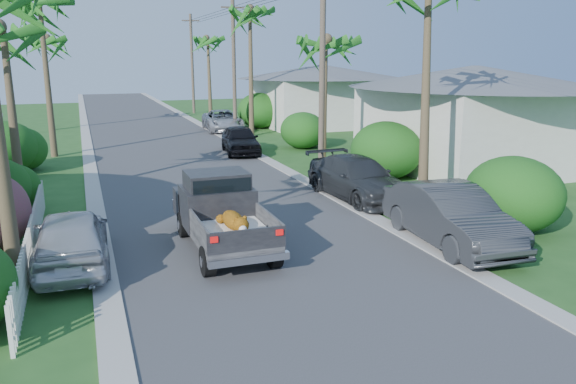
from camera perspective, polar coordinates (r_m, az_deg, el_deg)
name	(u,v)px	position (r m, az deg, el deg)	size (l,w,h in m)	color
ground	(323,307)	(12.24, 3.60, -11.59)	(120.00, 120.00, 0.00)	#244F1D
road	(161,143)	(35.78, -12.82, 4.91)	(8.00, 100.00, 0.02)	#38383A
curb_left	(87,146)	(35.49, -19.73, 4.41)	(0.60, 100.00, 0.06)	#A5A39E
curb_right	(228,139)	(36.57, -6.11, 5.38)	(0.60, 100.00, 0.06)	#A5A39E
pickup_truck	(220,210)	(15.86, -6.95, -1.84)	(1.98, 5.12, 2.06)	black
parked_car_rn	(450,216)	(16.43, 16.13, -2.36)	(1.77, 5.09, 1.68)	#303235
parked_car_rm	(357,179)	(21.12, 7.07, 1.36)	(2.14, 5.27, 1.53)	#2C2E31
parked_car_rf	(240,140)	(30.99, -4.86, 5.29)	(1.79, 4.44, 1.51)	black
parked_car_rd	(223,121)	(40.67, -6.64, 7.19)	(2.44, 5.29, 1.47)	#AEAFB5
parked_car_ln	(71,239)	(15.13, -21.16, -4.44)	(1.78, 4.43, 1.51)	#BBBCC3
palm_l_b	(2,28)	(22.24, -27.04, 14.60)	(4.40, 4.40, 7.40)	brown
palm_l_c	(39,1)	(32.25, -23.94, 17.30)	(4.40, 4.40, 9.20)	brown
palm_l_d	(44,38)	(44.17, -23.56, 14.11)	(4.40, 4.40, 7.70)	brown
palm_r_b	(325,40)	(27.48, 3.78, 15.12)	(4.40, 4.40, 7.20)	brown
palm_r_c	(250,10)	(37.78, -3.89, 17.97)	(4.40, 4.40, 9.40)	brown
palm_r_d	(208,39)	(51.33, -8.13, 15.17)	(4.40, 4.40, 8.00)	brown
shrub_l_d	(2,147)	(28.60, -27.08, 4.06)	(3.20, 3.52, 2.40)	#1A4914
shrub_r_a	(514,194)	(18.32, 21.94, -0.19)	(2.80, 3.08, 2.30)	#1A4914
shrub_r_b	(386,150)	(24.76, 9.93, 4.20)	(3.00, 3.30, 2.50)	#1A4914
shrub_r_c	(303,130)	(32.69, 1.51, 6.29)	(2.60, 2.86, 2.10)	#1A4914
shrub_r_d	(259,111)	(42.20, -2.93, 8.27)	(3.20, 3.52, 2.60)	#1A4914
picket_fence	(32,239)	(16.37, -24.56, -4.38)	(0.10, 11.00, 1.00)	white
house_right_near	(472,121)	(28.37, 18.18, 6.88)	(8.00, 9.00, 4.80)	silver
house_right_far	(321,98)	(43.88, 3.38, 9.54)	(9.00, 8.00, 4.60)	silver
utility_pole_b	(322,71)	(25.24, 3.49, 12.20)	(1.60, 0.26, 9.00)	brown
utility_pole_c	(234,66)	(39.44, -5.51, 12.65)	(1.60, 0.26, 9.00)	brown
utility_pole_d	(192,63)	(54.07, -9.71, 12.76)	(1.60, 0.26, 9.00)	brown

